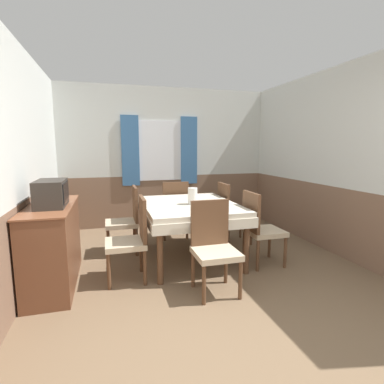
# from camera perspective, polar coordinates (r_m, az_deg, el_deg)

# --- Properties ---
(wall_back) EXTENTS (4.30, 0.10, 2.60)m
(wall_back) POSITION_cam_1_polar(r_m,az_deg,el_deg) (5.79, -4.91, 6.68)
(wall_back) COLOR silver
(wall_back) RESTS_ON ground_plane
(wall_left) EXTENTS (0.05, 4.68, 2.60)m
(wall_left) POSITION_cam_1_polar(r_m,az_deg,el_deg) (3.63, -29.71, 4.22)
(wall_left) COLOR silver
(wall_left) RESTS_ON ground_plane
(wall_right) EXTENTS (0.05, 4.68, 2.60)m
(wall_right) POSITION_cam_1_polar(r_m,az_deg,el_deg) (4.68, 25.47, 5.28)
(wall_right) COLOR silver
(wall_right) RESTS_ON ground_plane
(dining_table) EXTENTS (1.23, 1.54, 0.76)m
(dining_table) POSITION_cam_1_polar(r_m,az_deg,el_deg) (4.01, -0.50, -3.60)
(dining_table) COLOR beige
(dining_table) RESTS_ON ground_plane
(chair_right_far) EXTENTS (0.44, 0.44, 0.95)m
(chair_right_far) POSITION_cam_1_polar(r_m,az_deg,el_deg) (4.73, 7.41, -3.67)
(chair_right_far) COLOR brown
(chair_right_far) RESTS_ON ground_plane
(chair_head_near) EXTENTS (0.44, 0.44, 0.95)m
(chair_head_near) POSITION_cam_1_polar(r_m,az_deg,el_deg) (3.17, 4.14, -9.88)
(chair_head_near) COLOR brown
(chair_head_near) RESTS_ON ground_plane
(chair_right_near) EXTENTS (0.44, 0.44, 0.95)m
(chair_right_near) POSITION_cam_1_polar(r_m,az_deg,el_deg) (3.92, 12.76, -6.42)
(chair_right_near) COLOR brown
(chair_right_near) RESTS_ON ground_plane
(chair_head_window) EXTENTS (0.44, 0.44, 0.95)m
(chair_head_window) POSITION_cam_1_polar(r_m,az_deg,el_deg) (4.95, -3.43, -3.06)
(chair_head_window) COLOR brown
(chair_head_window) RESTS_ON ground_plane
(chair_left_near) EXTENTS (0.44, 0.44, 0.95)m
(chair_left_near) POSITION_cam_1_polar(r_m,az_deg,el_deg) (3.47, -11.38, -8.36)
(chair_left_near) COLOR brown
(chair_left_near) RESTS_ON ground_plane
(chair_left_far) EXTENTS (0.44, 0.44, 0.95)m
(chair_left_far) POSITION_cam_1_polar(r_m,az_deg,el_deg) (4.37, -12.35, -4.85)
(chair_left_far) COLOR brown
(chair_left_far) RESTS_ON ground_plane
(sideboard) EXTENTS (0.46, 1.28, 0.89)m
(sideboard) POSITION_cam_1_polar(r_m,az_deg,el_deg) (3.64, -24.93, -9.04)
(sideboard) COLOR brown
(sideboard) RESTS_ON ground_plane
(tv) EXTENTS (0.29, 0.49, 0.28)m
(tv) POSITION_cam_1_polar(r_m,az_deg,el_deg) (3.44, -25.21, -0.23)
(tv) COLOR #2D2823
(tv) RESTS_ON sideboard
(vase) EXTENTS (0.12, 0.12, 0.22)m
(vase) POSITION_cam_1_polar(r_m,az_deg,el_deg) (3.91, 0.12, -0.77)
(vase) COLOR silver
(vase) RESTS_ON dining_table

